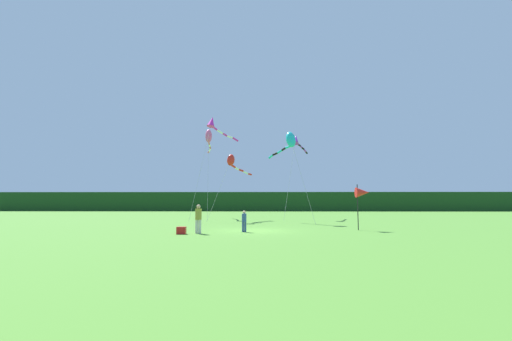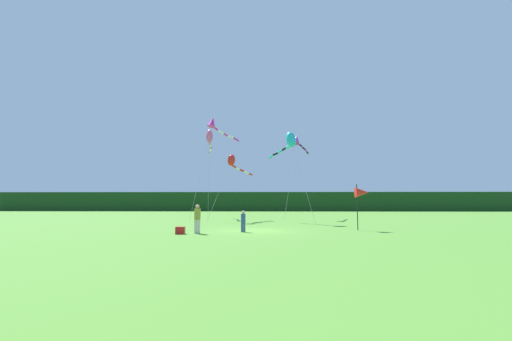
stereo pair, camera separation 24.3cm
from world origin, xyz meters
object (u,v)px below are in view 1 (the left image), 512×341
kite_purple (297,141)px  kite_red (233,162)px  person_adult (198,217)px  cooler_box (181,230)px  person_child (244,220)px  kite_magenta (214,124)px  kite_cyan (289,141)px  kite_rainbow (209,138)px  banner_flag_pole (362,193)px

kite_purple → kite_red: 8.47m
person_adult → cooler_box: person_adult is taller
cooler_box → kite_red: 15.45m
person_child → kite_magenta: (-4.02, 13.65, 9.45)m
kite_cyan → person_child: bearing=-111.3°
cooler_box → kite_rainbow: bearing=94.6°
kite_rainbow → kite_cyan: size_ratio=1.23×
banner_flag_pole → kite_cyan: bearing=118.0°
kite_purple → person_child: bearing=-107.2°
cooler_box → kite_magenta: bearing=91.4°
banner_flag_pole → kite_red: (-9.90, 11.29, 3.50)m
person_child → cooler_box: (-3.66, -1.42, -0.54)m
banner_flag_pole → cooler_box: bearing=-165.9°
kite_rainbow → kite_magenta: 3.86m
kite_magenta → kite_red: bearing=-22.0°
banner_flag_pole → kite_rainbow: (-13.16, 15.75, 6.90)m
person_child → kite_purple: bearing=72.8°
kite_rainbow → person_adult: bearing=-82.4°
person_child → person_adult: bearing=-159.3°
person_adult → person_child: 2.93m
banner_flag_pole → person_adult: bearing=-166.7°
kite_cyan → kite_magenta: kite_magenta is taller
kite_cyan → cooler_box: bearing=-124.0°
person_child → kite_red: bearing=98.5°
cooler_box → kite_cyan: size_ratio=0.06×
person_child → cooler_box: person_child is taller
banner_flag_pole → kite_rainbow: bearing=129.9°
kite_cyan → banner_flag_pole: bearing=-62.0°
person_adult → banner_flag_pole: 11.12m
kite_purple → kite_rainbow: (-10.29, 0.70, 0.52)m
person_adult → cooler_box: 1.26m
person_child → kite_rainbow: kite_rainbow is taller
person_adult → kite_red: (0.81, 13.82, 5.04)m
cooler_box → kite_magenta: size_ratio=0.05×
kite_rainbow → kite_red: (3.26, -4.45, -3.40)m
cooler_box → kite_red: kite_red is taller
kite_purple → kite_cyan: (-1.39, -7.02, -1.31)m
banner_flag_pole → kite_magenta: size_ratio=0.28×
kite_rainbow → kite_red: bearing=-53.8°
kite_rainbow → kite_purple: bearing=-3.9°
kite_purple → kite_magenta: kite_magenta is taller
person_adult → cooler_box: (-0.93, -0.39, -0.76)m
kite_purple → kite_magenta: size_ratio=0.88×
person_adult → kite_purple: kite_purple is taller
person_child → kite_red: 13.96m
kite_purple → kite_red: (-7.03, -3.75, -2.89)m
person_adult → kite_cyan: kite_cyan is taller
kite_cyan → kite_magenta: 9.16m
person_adult → kite_magenta: kite_magenta is taller
kite_purple → kite_red: bearing=-151.9°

